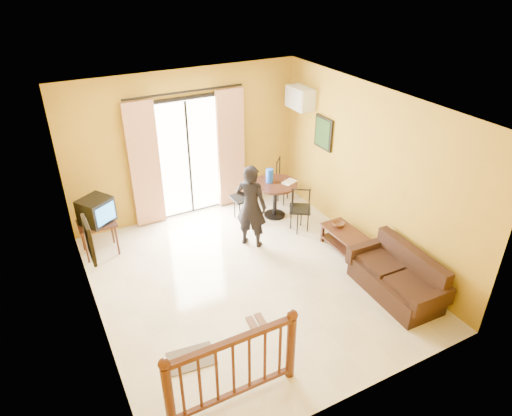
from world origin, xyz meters
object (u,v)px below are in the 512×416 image
standing_person (251,206)px  television (96,211)px  sofa (398,278)px  dining_table (275,190)px  coffee_table (344,237)px

standing_person → television: bearing=26.5°
standing_person → sofa: bearing=169.7°
dining_table → coffee_table: (0.48, -1.57, -0.31)m
dining_table → coffee_table: dining_table is taller
standing_person → coffee_table: bearing=-165.3°
dining_table → coffee_table: size_ratio=1.02×
television → coffee_table: 4.20m
dining_table → standing_person: 1.11m
dining_table → standing_person: bearing=-142.2°
television → standing_person: (2.38, -0.96, -0.06)m
television → standing_person: standing_person is taller
coffee_table → sofa: size_ratio=0.54×
coffee_table → sofa: bearing=-90.1°
sofa → dining_table: bearing=101.3°
television → dining_table: size_ratio=0.75×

